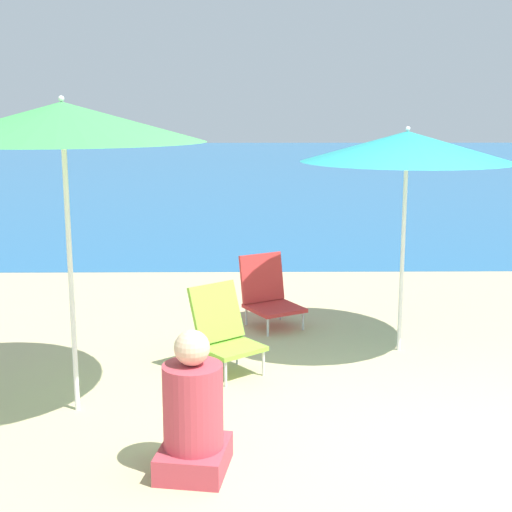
{
  "coord_description": "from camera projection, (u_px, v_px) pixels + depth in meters",
  "views": [
    {
      "loc": [
        -1.34,
        -4.42,
        2.12
      ],
      "look_at": [
        -1.27,
        1.06,
        1.0
      ],
      "focal_mm": 50.0,
      "sensor_mm": 36.0,
      "label": 1
    }
  ],
  "objects": [
    {
      "name": "person_seated_near",
      "position": [
        193.0,
        416.0,
        4.2
      ],
      "size": [
        0.46,
        0.52,
        0.88
      ],
      "rotation": [
        0.0,
        0.0,
        -0.16
      ],
      "color": "#BF3F4C",
      "rests_on": "ground"
    },
    {
      "name": "sea_water",
      "position": [
        280.0,
        164.0,
        29.16
      ],
      "size": [
        60.0,
        40.0,
        0.01
      ],
      "color": "#23669E",
      "rests_on": "ground"
    },
    {
      "name": "beach_umbrella_teal",
      "position": [
        407.0,
        147.0,
        6.07
      ],
      "size": [
        1.83,
        1.83,
        1.99
      ],
      "color": "white",
      "rests_on": "ground"
    },
    {
      "name": "beach_chair_lime",
      "position": [
        224.0,
        330.0,
        5.84
      ],
      "size": [
        0.67,
        0.68,
        0.72
      ],
      "rotation": [
        0.0,
        0.0,
        0.67
      ],
      "color": "silver",
      "rests_on": "ground"
    },
    {
      "name": "beach_chair_red",
      "position": [
        268.0,
        293.0,
        7.14
      ],
      "size": [
        0.68,
        0.72,
        0.7
      ],
      "rotation": [
        0.0,
        0.0,
        0.51
      ],
      "color": "silver",
      "rests_on": "ground"
    },
    {
      "name": "beach_umbrella_green",
      "position": [
        62.0,
        122.0,
        4.74
      ],
      "size": [
        1.92,
        1.92,
        2.22
      ],
      "color": "white",
      "rests_on": "ground"
    },
    {
      "name": "ground_plane",
      "position": [
        448.0,
        433.0,
        4.77
      ],
      "size": [
        60.0,
        60.0,
        0.0
      ],
      "primitive_type": "plane",
      "color": "#C6B284"
    }
  ]
}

